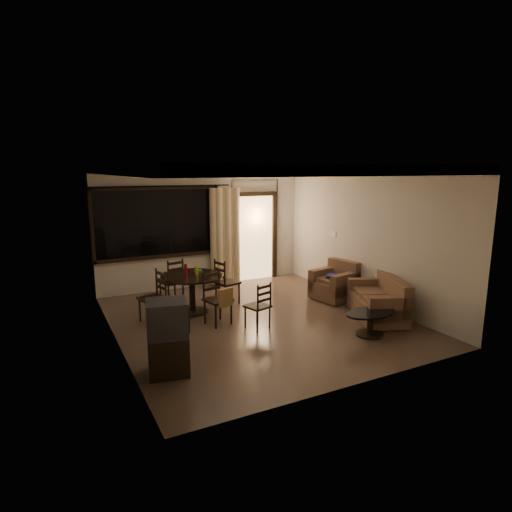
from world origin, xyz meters
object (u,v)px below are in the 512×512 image
dining_chair_east (227,290)px  coffee_table (370,320)px  armchair (336,284)px  tv_cabinet (168,337)px  sofa (380,302)px  dining_chair_north (172,290)px  side_chair (258,315)px  dining_table (192,283)px  dining_chair_west (153,307)px  dining_chair_south (218,308)px

dining_chair_east → coffee_table: (1.45, -2.68, -0.01)m
armchair → coffee_table: (-0.76, -1.94, -0.06)m
tv_cabinet → sofa: tv_cabinet is taller
dining_chair_north → sofa: size_ratio=0.59×
dining_chair_east → side_chair: dining_chair_east is taller
dining_table → dining_chair_west: bearing=-166.4°
tv_cabinet → dining_chair_south: bearing=60.2°
dining_table → side_chair: bearing=-61.4°
dining_table → side_chair: 1.57m
dining_chair_west → dining_chair_east: same height
dining_chair_north → tv_cabinet: tv_cabinet is taller
dining_chair_south → sofa: bearing=-34.1°
armchair → sofa: bearing=-100.6°
dining_chair_east → dining_chair_south: bearing=135.7°
dining_table → dining_chair_south: 0.90m
tv_cabinet → coffee_table: 3.40m
dining_chair_west → dining_chair_north: 1.15m
dining_table → dining_chair_south: size_ratio=1.26×
dining_chair_south → side_chair: 0.74m
dining_chair_east → dining_chair_north: (-1.00, 0.57, 0.00)m
dining_chair_east → coffee_table: dining_chair_east is taller
armchair → dining_chair_south: bearing=175.1°
sofa → dining_chair_south: bearing=-177.1°
dining_chair_south → dining_table: bearing=89.9°
dining_chair_north → side_chair: 2.30m
sofa → armchair: (-0.00, 1.35, 0.03)m
dining_chair_west → tv_cabinet: 2.13m
tv_cabinet → sofa: 4.17m
dining_chair_north → coffee_table: 4.07m
dining_chair_north → armchair: 3.47m
dining_chair_north → coffee_table: bearing=113.5°
dining_chair_east → dining_chair_south: (-0.61, -1.03, 0.02)m
dining_chair_west → sofa: size_ratio=0.59×
dining_chair_south → tv_cabinet: 1.98m
dining_table → dining_chair_east: (0.81, 0.19, -0.31)m
dining_chair_west → coffee_table: bearing=39.8°
dining_chair_south → side_chair: size_ratio=1.12×
tv_cabinet → side_chair: size_ratio=1.22×
dining_table → sofa: dining_table is taller
side_chair → sofa: bearing=150.4°
dining_chair_north → dining_table: bearing=90.1°
dining_chair_south → dining_chair_north: (-0.38, 1.60, -0.02)m
dining_chair_south → sofa: (2.83, -1.06, -0.00)m
dining_chair_east → dining_chair_north: size_ratio=1.00×
dining_chair_west → coffee_table: 3.84m
dining_chair_west → tv_cabinet: tv_cabinet is taller
dining_chair_east → sofa: (2.22, -2.09, 0.02)m
sofa → coffee_table: (-0.76, -0.59, -0.03)m
dining_table → tv_cabinet: size_ratio=1.16×
dining_chair_north → tv_cabinet: 3.20m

